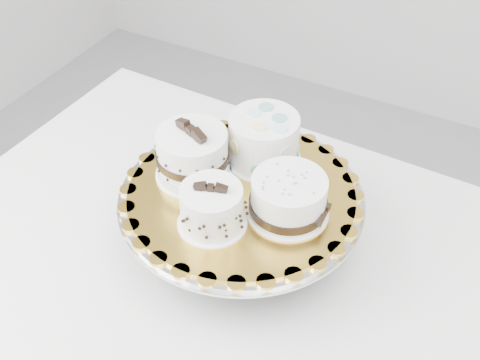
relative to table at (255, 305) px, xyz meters
The scene contains 7 objects.
table is the anchor object (origin of this frame).
cake_stand 0.17m from the table, 136.68° to the left, with size 0.38×0.38×0.10m.
cake_board 0.21m from the table, 136.68° to the left, with size 0.35×0.35×0.01m, color gold.
cake_swirl 0.24m from the table, 150.20° to the right, with size 0.11×0.11×0.08m.
cake_banded 0.27m from the table, 160.33° to the left, with size 0.14×0.14×0.10m.
cake_dots 0.28m from the table, 112.62° to the left, with size 0.14×0.14×0.08m.
cake_ribbon 0.23m from the table, 51.46° to the left, with size 0.13×0.12×0.07m.
Camera 1 is at (0.13, -0.44, 1.48)m, focal length 45.00 mm.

